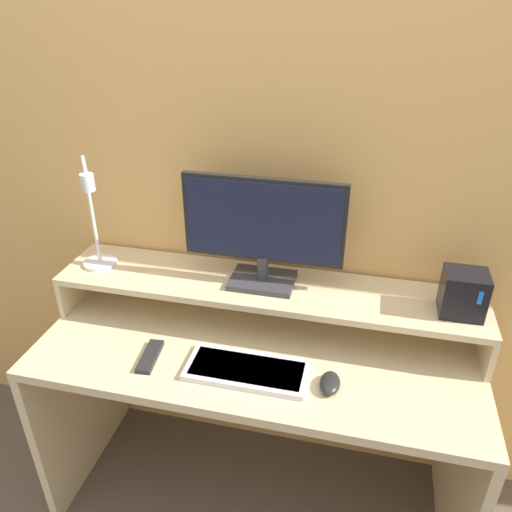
{
  "coord_description": "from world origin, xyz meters",
  "views": [
    {
      "loc": [
        0.29,
        -0.92,
        1.72
      ],
      "look_at": [
        -0.01,
        0.31,
        1.02
      ],
      "focal_mm": 35.0,
      "sensor_mm": 36.0,
      "label": 1
    }
  ],
  "objects_px": {
    "desk_lamp": "(95,229)",
    "remote_control": "(150,356)",
    "mouse": "(330,383)",
    "monitor": "(263,229)",
    "router_dock": "(463,293)",
    "keyboard": "(246,370)"
  },
  "relations": [
    {
      "from": "router_dock",
      "to": "remote_control",
      "type": "bearing_deg",
      "value": -164.93
    },
    {
      "from": "desk_lamp",
      "to": "keyboard",
      "type": "xyz_separation_m",
      "value": [
        0.56,
        -0.21,
        -0.3
      ]
    },
    {
      "from": "mouse",
      "to": "monitor",
      "type": "bearing_deg",
      "value": 133.66
    },
    {
      "from": "desk_lamp",
      "to": "router_dock",
      "type": "height_order",
      "value": "desk_lamp"
    },
    {
      "from": "router_dock",
      "to": "remote_control",
      "type": "height_order",
      "value": "router_dock"
    },
    {
      "from": "desk_lamp",
      "to": "mouse",
      "type": "relative_size",
      "value": 4.07
    },
    {
      "from": "keyboard",
      "to": "mouse",
      "type": "height_order",
      "value": "mouse"
    },
    {
      "from": "monitor",
      "to": "remote_control",
      "type": "distance_m",
      "value": 0.52
    },
    {
      "from": "monitor",
      "to": "router_dock",
      "type": "bearing_deg",
      "value": -2.85
    },
    {
      "from": "monitor",
      "to": "router_dock",
      "type": "distance_m",
      "value": 0.62
    },
    {
      "from": "router_dock",
      "to": "mouse",
      "type": "xyz_separation_m",
      "value": [
        -0.35,
        -0.24,
        -0.2
      ]
    },
    {
      "from": "desk_lamp",
      "to": "router_dock",
      "type": "bearing_deg",
      "value": 1.13
    },
    {
      "from": "keyboard",
      "to": "desk_lamp",
      "type": "bearing_deg",
      "value": 159.31
    },
    {
      "from": "desk_lamp",
      "to": "remote_control",
      "type": "distance_m",
      "value": 0.45
    },
    {
      "from": "keyboard",
      "to": "remote_control",
      "type": "xyz_separation_m",
      "value": [
        -0.3,
        -0.01,
        -0.0
      ]
    },
    {
      "from": "desk_lamp",
      "to": "remote_control",
      "type": "height_order",
      "value": "desk_lamp"
    },
    {
      "from": "desk_lamp",
      "to": "remote_control",
      "type": "bearing_deg",
      "value": -40.41
    },
    {
      "from": "monitor",
      "to": "router_dock",
      "type": "height_order",
      "value": "monitor"
    },
    {
      "from": "monitor",
      "to": "remote_control",
      "type": "xyz_separation_m",
      "value": [
        -0.29,
        -0.27,
        -0.34
      ]
    },
    {
      "from": "desk_lamp",
      "to": "remote_control",
      "type": "relative_size",
      "value": 2.6
    },
    {
      "from": "keyboard",
      "to": "monitor",
      "type": "bearing_deg",
      "value": 92.19
    },
    {
      "from": "router_dock",
      "to": "remote_control",
      "type": "distance_m",
      "value": 0.95
    }
  ]
}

